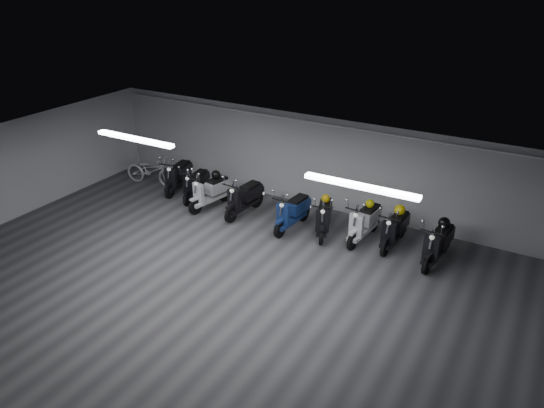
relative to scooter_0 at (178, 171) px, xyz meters
The scene contains 23 objects.
floor 5.66m from the scooter_0, 42.55° to the right, with size 14.00×10.00×0.01m, color #3C3C3E.
ceiling 6.00m from the scooter_0, 42.55° to the right, with size 14.00×10.00×0.01m, color slate.
back_wall 4.37m from the scooter_0, 16.27° to the left, with size 14.00×0.01×2.80m, color #AFAFB2.
front_wall 9.75m from the scooter_0, 64.83° to the right, with size 14.00×0.01×2.80m, color #AFAFB2.
left_wall 4.81m from the scooter_0, 127.06° to the right, with size 0.01×10.00×2.80m, color #AFAFB2.
fluor_strip_left 3.65m from the scooter_0, 67.87° to the right, with size 2.40×0.18×0.08m, color white.
fluor_strip_right 7.94m from the scooter_0, 21.40° to the right, with size 2.40×0.18×0.08m, color white.
conduit 4.70m from the scooter_0, 15.18° to the left, with size 0.05×0.05×13.60m, color white.
scooter_0 is the anchor object (origin of this frame).
scooter_1 0.89m from the scooter_0, 12.98° to the right, with size 0.57×1.71×1.27m, color black, non-canonical shape.
scooter_2 1.72m from the scooter_0, 16.74° to the right, with size 0.61×1.84×1.37m, color silver, non-canonical shape.
scooter_3 2.81m from the scooter_0, ahead, with size 0.62×1.87×1.39m, color black, non-canonical shape.
scooter_4 4.45m from the scooter_0, ahead, with size 0.61×1.82×1.36m, color navy, non-canonical shape.
scooter_5 5.30m from the scooter_0, ahead, with size 0.59×1.78×1.32m, color black, non-canonical shape.
scooter_6 6.37m from the scooter_0, ahead, with size 0.62×1.86×1.39m, color silver, non-canonical shape.
scooter_7 7.17m from the scooter_0, ahead, with size 0.59×1.76×1.31m, color black, non-canonical shape.
scooter_8 8.34m from the scooter_0, ahead, with size 0.62×1.85×1.37m, color black, non-canonical shape.
bicycle 1.13m from the scooter_0, behind, with size 0.65×1.85×1.20m, color white.
helmet_0 5.22m from the scooter_0, ahead, with size 0.24×0.24×0.24m, color #BE940B.
helmet_1 1.74m from the scooter_0, ahead, with size 0.27×0.27×0.27m, color black.
helmet_2 6.40m from the scooter_0, ahead, with size 0.23×0.23×0.23m, color #C8C80B.
helmet_3 8.37m from the scooter_0, ahead, with size 0.29×0.29×0.29m, color black.
helmet_4 7.19m from the scooter_0, ahead, with size 0.28×0.28×0.28m, color yellow.
Camera 1 is at (6.18, -8.02, 6.80)m, focal length 34.12 mm.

